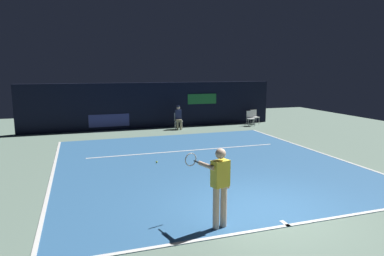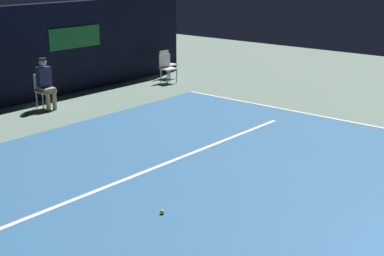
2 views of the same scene
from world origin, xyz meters
TOP-DOWN VIEW (x-y plane):
  - ground_plane at (0.00, 4.42)m, footprint 29.72×29.72m
  - court_surface at (0.00, 4.42)m, footprint 10.18×10.83m
  - line_baseline at (0.00, -0.95)m, footprint 10.18×0.10m
  - line_sideline_left at (5.04, 4.42)m, footprint 0.10×10.83m
  - line_sideline_right at (-5.04, 4.42)m, footprint 0.10×10.83m
  - line_service at (0.00, 6.31)m, footprint 7.94×0.10m
  - line_centre_mark at (0.00, -0.85)m, footprint 0.10×0.30m
  - back_wall at (-0.00, 12.55)m, footprint 14.59×0.33m
  - tennis_player at (-1.43, -0.54)m, footprint 0.81×0.92m
  - line_judge_on_chair at (1.18, 11.52)m, footprint 0.49×0.56m
  - courtside_chair_near at (6.15, 11.80)m, footprint 0.45×0.43m
  - courtside_chair_far at (5.62, 11.31)m, footprint 0.50×0.48m
  - tennis_ball at (-1.57, 4.86)m, footprint 0.07×0.07m

SIDE VIEW (x-z plane):
  - ground_plane at x=0.00m, z-range 0.00..0.00m
  - court_surface at x=0.00m, z-range 0.00..0.01m
  - line_baseline at x=0.00m, z-range 0.01..0.02m
  - line_sideline_left at x=5.04m, z-range 0.01..0.02m
  - line_sideline_right at x=-5.04m, z-range 0.01..0.02m
  - line_service at x=0.00m, z-range 0.01..0.02m
  - line_centre_mark at x=0.00m, z-range 0.01..0.02m
  - tennis_ball at x=-1.57m, z-range 0.01..0.08m
  - courtside_chair_near at x=6.15m, z-range 0.06..0.94m
  - courtside_chair_far at x=5.62m, z-range 0.06..0.94m
  - line_judge_on_chair at x=1.18m, z-range 0.03..1.35m
  - tennis_player at x=-1.43m, z-range 0.12..1.85m
  - back_wall at x=0.00m, z-range 0.00..2.60m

